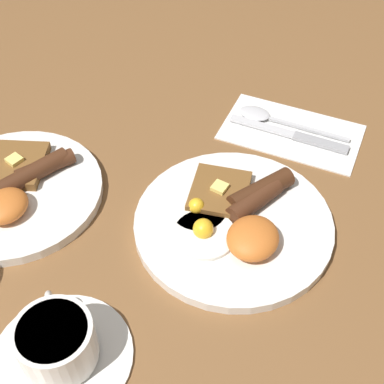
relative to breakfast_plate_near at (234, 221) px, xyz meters
name	(u,v)px	position (x,y,z in m)	size (l,w,h in m)	color
ground_plane	(233,227)	(0.00, 0.00, -0.01)	(3.00, 3.00, 0.00)	brown
breakfast_plate_near	(234,221)	(0.00, 0.00, 0.00)	(0.27, 0.27, 0.05)	white
breakfast_plate_far	(15,189)	(-0.09, 0.30, 0.00)	(0.25, 0.25, 0.04)	white
teacup_near	(58,346)	(-0.26, 0.09, 0.01)	(0.16, 0.16, 0.07)	white
napkin	(290,131)	(0.22, 0.00, -0.01)	(0.13, 0.22, 0.01)	white
knife	(295,135)	(0.21, -0.01, -0.01)	(0.03, 0.20, 0.01)	silver
spoon	(265,116)	(0.23, 0.05, 0.00)	(0.04, 0.19, 0.01)	silver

